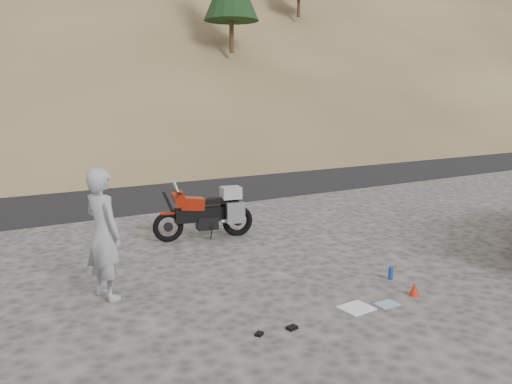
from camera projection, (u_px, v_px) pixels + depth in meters
ground at (239, 285)px, 7.77m from camera, size 140.00×140.00×0.00m
road at (97, 194)px, 15.36m from camera, size 120.00×7.00×0.05m
motorcycle at (209, 213)px, 10.31m from camera, size 2.11×0.84×1.26m
man at (107, 297)px, 7.28m from camera, size 0.65×0.80×1.91m
gear_white_cloth at (357, 308)px, 6.89m from camera, size 0.44×0.40×0.01m
gear_bottle at (391, 273)px, 7.99m from camera, size 0.08×0.08×0.21m
gear_funnel at (414, 289)px, 7.32m from camera, size 0.16×0.16×0.20m
gear_glove_a at (292, 328)px, 6.26m from camera, size 0.15×0.12×0.04m
gear_glove_b at (259, 334)px, 6.10m from camera, size 0.13×0.13×0.04m
gear_blue_cloth at (387, 304)px, 7.02m from camera, size 0.32×0.24×0.01m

